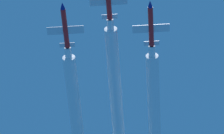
% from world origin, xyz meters
% --- Properties ---
extents(jet_left_wingman, '(9.05, 13.18, 3.17)m').
position_xyz_m(jet_left_wingman, '(-10.32, 0.11, 141.88)').
color(jet_left_wingman, red).
extents(jet_right_wingman, '(9.05, 13.18, 3.17)m').
position_xyz_m(jet_right_wingman, '(10.53, 0.95, 141.91)').
color(jet_right_wingman, red).
extents(smoke_trail_lead, '(3.25, 71.74, 3.25)m').
position_xyz_m(smoke_trail_lead, '(-0.43, -34.41, 143.47)').
color(smoke_trail_lead, white).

